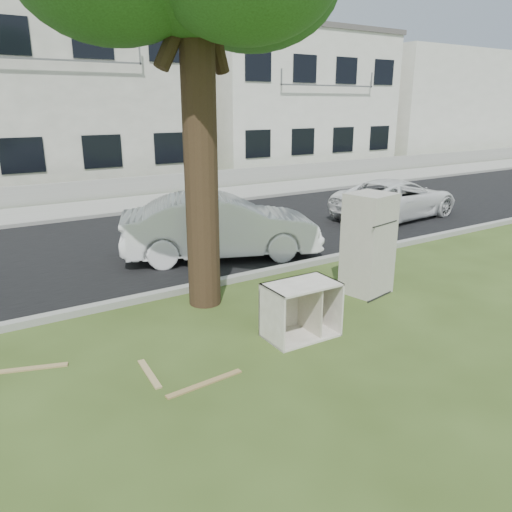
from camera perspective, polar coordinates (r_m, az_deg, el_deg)
ground at (r=7.47m, az=3.36°, el=-9.14°), size 120.00×120.00×0.00m
road at (r=12.51m, az=-12.98°, el=1.35°), size 120.00×7.00×0.01m
kerb_near at (r=9.39m, az=-5.46°, el=-3.56°), size 120.00×0.18×0.12m
kerb_far at (r=15.81m, az=-17.44°, el=4.21°), size 120.00×0.18×0.12m
sidewalk at (r=17.19m, az=-18.77°, el=5.08°), size 120.00×2.80×0.01m
low_wall at (r=18.66m, az=-20.12°, el=6.91°), size 120.00×0.15×0.70m
townhouse_center at (r=23.24m, az=-23.90°, el=16.70°), size 11.22×8.16×7.44m
townhouse_right at (r=27.92m, az=2.32°, el=17.26°), size 10.20×8.16×6.84m
filler_right at (r=38.03m, az=20.13°, el=15.87°), size 16.00×9.00×6.40m
fridge at (r=9.06m, az=12.71°, el=1.35°), size 0.87×0.83×1.81m
cabinet at (r=7.33m, az=5.17°, el=-6.17°), size 1.07×0.68×0.82m
plank_a at (r=6.32m, az=-5.84°, el=-14.29°), size 1.05×0.16×0.02m
plank_b at (r=7.22m, az=-24.31°, el=-11.62°), size 0.88×0.37×0.02m
plank_c at (r=6.63m, az=-12.09°, el=-13.01°), size 0.14×0.78×0.02m
car_center at (r=11.02m, az=-4.05°, el=3.43°), size 4.55×2.95×1.42m
car_right at (r=15.53m, az=15.72°, el=6.33°), size 4.34×2.29×1.16m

